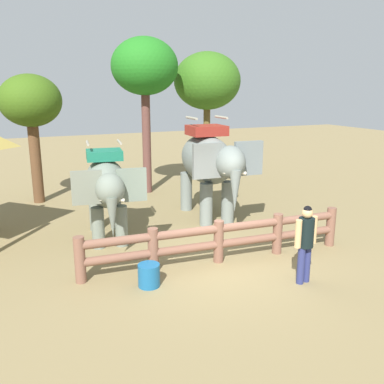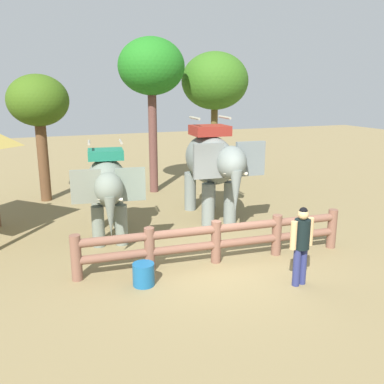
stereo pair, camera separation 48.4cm
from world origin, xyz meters
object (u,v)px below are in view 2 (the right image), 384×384
(tree_back_center, at_px, (215,82))
(feed_bucket, at_px, (144,274))
(tourist_woman_in_black, at_px, (301,241))
(tree_far_left, at_px, (38,104))
(elephant_near_left, at_px, (107,185))
(tree_far_right, at_px, (151,69))
(elephant_center, at_px, (212,163))
(log_fence, at_px, (216,239))

(tree_back_center, xyz_separation_m, feed_bucket, (-5.55, -8.59, -4.14))
(tourist_woman_in_black, relative_size, tree_far_left, 0.38)
(tree_far_left, bearing_deg, tree_back_center, 3.40)
(feed_bucket, bearing_deg, elephant_near_left, 92.53)
(tourist_woman_in_black, xyz_separation_m, tree_far_right, (-0.55, 9.19, 3.85))
(elephant_near_left, height_order, elephant_center, elephant_center)
(elephant_center, relative_size, tree_back_center, 0.68)
(elephant_near_left, relative_size, feed_bucket, 6.56)
(log_fence, height_order, tourist_woman_in_black, tourist_woman_in_black)
(tourist_woman_in_black, xyz_separation_m, tree_far_left, (-4.74, 9.37, 2.59))
(log_fence, height_order, elephant_center, elephant_center)
(log_fence, bearing_deg, tree_far_right, 85.17)
(tree_far_left, distance_m, tree_back_center, 7.20)
(elephant_near_left, distance_m, tree_far_right, 6.46)
(tree_far_right, bearing_deg, feed_bucket, -107.98)
(tourist_woman_in_black, height_order, tree_far_right, tree_far_right)
(log_fence, height_order, tree_back_center, tree_back_center)
(log_fence, relative_size, feed_bucket, 13.69)
(tree_far_left, height_order, tree_back_center, tree_back_center)
(tree_far_left, bearing_deg, tree_far_right, -2.44)
(elephant_near_left, distance_m, tourist_woman_in_black, 5.48)
(tree_far_left, distance_m, tree_far_right, 4.38)
(elephant_center, bearing_deg, tourist_woman_in_black, -92.07)
(tree_far_left, relative_size, tree_far_right, 0.77)
(tourist_woman_in_black, bearing_deg, log_fence, 123.92)
(elephant_center, bearing_deg, feed_bucket, -130.92)
(tourist_woman_in_black, bearing_deg, feed_bucket, 158.98)
(tree_back_center, bearing_deg, tree_far_left, -176.60)
(elephant_near_left, relative_size, tourist_woman_in_black, 1.86)
(elephant_near_left, distance_m, tree_far_left, 5.61)
(tree_back_center, bearing_deg, tourist_woman_in_black, -103.82)
(tourist_woman_in_black, height_order, tree_far_left, tree_far_left)
(elephant_near_left, height_order, tree_far_right, tree_far_right)
(elephant_center, xyz_separation_m, tree_far_right, (-0.73, 4.16, 3.02))
(tree_far_right, distance_m, feed_bucket, 9.58)
(feed_bucket, bearing_deg, tree_back_center, 57.14)
(tree_far_left, bearing_deg, tourist_woman_in_black, -63.18)
(log_fence, relative_size, elephant_center, 1.78)
(log_fence, distance_m, feed_bucket, 2.07)
(elephant_near_left, xyz_separation_m, tourist_woman_in_black, (3.28, -4.36, -0.53))
(log_fence, bearing_deg, tourist_woman_in_black, -56.08)
(tree_far_left, bearing_deg, elephant_center, -41.37)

